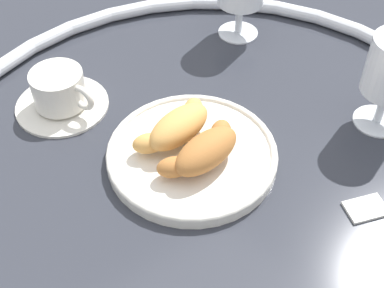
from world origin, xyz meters
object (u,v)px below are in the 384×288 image
at_px(croissant_small, 177,126).
at_px(sugar_packet, 366,207).
at_px(croissant_large, 204,150).
at_px(pastry_plate, 192,154).
at_px(coffee_cup_near, 60,93).

relative_size(croissant_small, sugar_packet, 2.71).
bearing_deg(croissant_small, sugar_packet, -63.06).
distance_m(croissant_small, sugar_packet, 0.26).
relative_size(croissant_large, sugar_packet, 2.73).
distance_m(pastry_plate, coffee_cup_near, 0.22).
bearing_deg(pastry_plate, croissant_large, -90.90).
height_order(pastry_plate, croissant_small, croissant_small).
xyz_separation_m(pastry_plate, croissant_large, (-0.00, -0.02, 0.03)).
height_order(croissant_small, sugar_packet, croissant_small).
distance_m(coffee_cup_near, sugar_packet, 0.45).
bearing_deg(coffee_cup_near, pastry_plate, -67.50).
bearing_deg(pastry_plate, sugar_packet, -59.70).
bearing_deg(pastry_plate, croissant_small, 90.92).
height_order(croissant_large, croissant_small, same).
height_order(croissant_large, coffee_cup_near, same).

